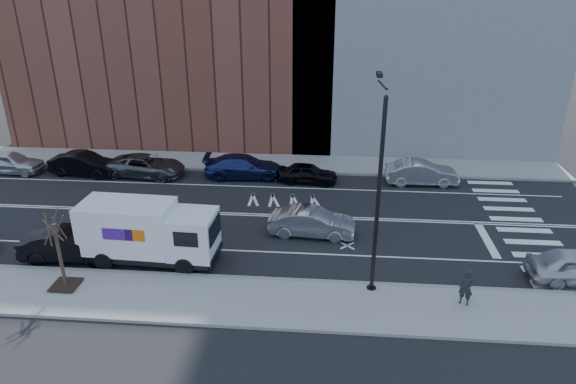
% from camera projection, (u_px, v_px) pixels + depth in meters
% --- Properties ---
extents(ground, '(120.00, 120.00, 0.00)m').
position_uv_depth(ground, '(246.00, 214.00, 30.78)').
color(ground, black).
rests_on(ground, ground).
extents(sidewalk_near, '(44.00, 3.60, 0.15)m').
position_uv_depth(sidewalk_near, '(214.00, 300.00, 22.71)').
color(sidewalk_near, gray).
rests_on(sidewalk_near, ground).
extents(sidewalk_far, '(44.00, 3.60, 0.15)m').
position_uv_depth(sidewalk_far, '(264.00, 163.00, 38.79)').
color(sidewalk_far, gray).
rests_on(sidewalk_far, ground).
extents(curb_near, '(44.00, 0.25, 0.17)m').
position_uv_depth(curb_near, '(222.00, 277.00, 24.35)').
color(curb_near, gray).
rests_on(curb_near, ground).
extents(curb_far, '(44.00, 0.25, 0.17)m').
position_uv_depth(curb_far, '(261.00, 171.00, 37.14)').
color(curb_far, gray).
rests_on(curb_far, ground).
extents(crosswalk, '(3.00, 14.00, 0.01)m').
position_uv_depth(crosswalk, '(520.00, 225.00, 29.56)').
color(crosswalk, white).
rests_on(crosswalk, ground).
extents(road_markings, '(40.00, 8.60, 0.01)m').
position_uv_depth(road_markings, '(246.00, 214.00, 30.78)').
color(road_markings, white).
rests_on(road_markings, ground).
extents(bldg_brick, '(26.00, 10.00, 22.00)m').
position_uv_depth(bldg_brick, '(173.00, 3.00, 41.24)').
color(bldg_brick, brown).
rests_on(bldg_brick, ground).
extents(streetlight, '(0.44, 4.02, 9.34)m').
position_uv_depth(streetlight, '(378.00, 185.00, 21.90)').
color(streetlight, black).
rests_on(streetlight, ground).
extents(street_tree, '(1.20, 1.20, 3.75)m').
position_uv_depth(street_tree, '(61.00, 262.00, 23.06)').
color(street_tree, black).
rests_on(street_tree, ground).
extents(fedex_van, '(6.89, 2.66, 3.10)m').
position_uv_depth(fedex_van, '(148.00, 232.00, 25.31)').
color(fedex_van, black).
rests_on(fedex_van, ground).
extents(far_parked_a, '(4.69, 1.97, 1.58)m').
position_uv_depth(far_parked_a, '(10.00, 162.00, 36.81)').
color(far_parked_a, '#BCBCC1').
rests_on(far_parked_a, ground).
extents(far_parked_b, '(5.02, 2.19, 1.60)m').
position_uv_depth(far_parked_b, '(84.00, 164.00, 36.46)').
color(far_parked_b, black).
rests_on(far_parked_b, ground).
extents(far_parked_c, '(5.65, 3.04, 1.51)m').
position_uv_depth(far_parked_c, '(146.00, 166.00, 36.27)').
color(far_parked_c, '#4E5256').
rests_on(far_parked_c, ground).
extents(far_parked_d, '(5.63, 2.54, 1.60)m').
position_uv_depth(far_parked_d, '(244.00, 166.00, 35.99)').
color(far_parked_d, navy).
rests_on(far_parked_d, ground).
extents(far_parked_e, '(4.14, 1.92, 1.37)m').
position_uv_depth(far_parked_e, '(308.00, 173.00, 35.13)').
color(far_parked_e, black).
rests_on(far_parked_e, ground).
extents(far_parked_f, '(4.94, 1.88, 1.61)m').
position_uv_depth(far_parked_f, '(421.00, 173.00, 34.88)').
color(far_parked_f, '#B0B0B5').
rests_on(far_parked_f, ground).
extents(driving_sedan, '(4.78, 1.93, 1.54)m').
position_uv_depth(driving_sedan, '(312.00, 222.00, 28.14)').
color(driving_sedan, '#9C9CA1').
rests_on(driving_sedan, ground).
extents(near_parked_rear_a, '(4.99, 1.92, 1.62)m').
position_uv_depth(near_parked_rear_a, '(71.00, 245.00, 25.74)').
color(near_parked_rear_a, black).
rests_on(near_parked_rear_a, ground).
extents(pedestrian, '(0.71, 0.60, 1.65)m').
position_uv_depth(pedestrian, '(466.00, 288.00, 22.01)').
color(pedestrian, black).
rests_on(pedestrian, sidewalk_near).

